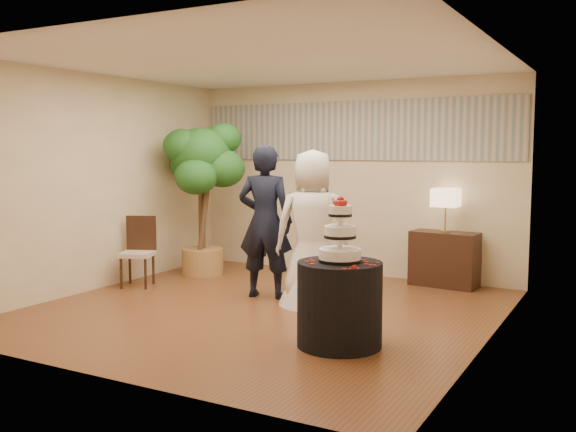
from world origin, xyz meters
The scene contains 15 objects.
floor centered at (0.00, 0.00, 0.00)m, with size 5.00×5.00×0.00m, color brown.
ceiling centered at (0.00, 0.00, 2.80)m, with size 5.00×5.00×0.00m, color white.
wall_back centered at (0.00, 2.50, 1.40)m, with size 5.00×0.06×2.80m, color beige.
wall_front centered at (0.00, -2.50, 1.40)m, with size 5.00×0.06×2.80m, color beige.
wall_left centered at (-2.50, 0.00, 1.40)m, with size 0.06×5.00×2.80m, color beige.
wall_right centered at (2.50, 0.00, 1.40)m, with size 0.06×5.00×2.80m, color beige.
mural_border centered at (0.00, 2.48, 2.10)m, with size 4.90×0.02×0.85m, color #9B9A8F.
groom centered at (-0.31, 0.57, 0.94)m, with size 0.69×0.45×1.89m, color black.
bride centered at (0.37, 0.51, 0.91)m, with size 0.89×0.81×1.83m, color white.
cake_table centered at (1.31, -0.81, 0.40)m, with size 0.79×0.79×0.79m, color black.
wedding_cake centered at (1.31, -0.81, 1.10)m, with size 0.40×0.40×0.61m, color white, non-canonical shape.
console centered at (1.46, 2.27, 0.37)m, with size 0.88×0.39×0.73m, color black.
table_lamp centered at (1.46, 2.27, 1.02)m, with size 0.33×0.33×0.58m, color beige, non-canonical shape.
ficus_tree centered at (-1.86, 1.37, 1.13)m, with size 1.08×1.08×2.26m, color #225D1F, non-canonical shape.
side_chair centered at (-2.14, 0.29, 0.47)m, with size 0.43×0.45×0.93m, color black, non-canonical shape.
Camera 1 is at (3.68, -6.17, 1.82)m, focal length 40.00 mm.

